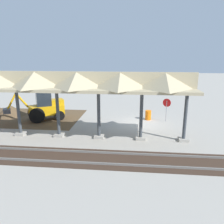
% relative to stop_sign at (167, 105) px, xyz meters
% --- Properties ---
extents(ground_plane, '(120.00, 120.00, 0.00)m').
position_rel_stop_sign_xyz_m(ground_plane, '(2.31, 1.05, -1.55)').
color(ground_plane, '#9E998E').
extents(dirt_work_zone, '(10.37, 7.00, 0.01)m').
position_rel_stop_sign_xyz_m(dirt_work_zone, '(13.44, 0.00, -1.55)').
color(dirt_work_zone, brown).
rests_on(dirt_work_zone, ground).
extents(platform_canopy, '(16.59, 3.20, 4.90)m').
position_rel_stop_sign_xyz_m(platform_canopy, '(7.09, 4.77, 2.61)').
color(platform_canopy, '#9E998E').
rests_on(platform_canopy, ground).
extents(rail_tracks, '(60.00, 2.58, 0.15)m').
position_rel_stop_sign_xyz_m(rail_tracks, '(2.31, 8.20, -1.52)').
color(rail_tracks, slate).
rests_on(rail_tracks, ground).
extents(stop_sign, '(0.68, 0.39, 2.16)m').
position_rel_stop_sign_xyz_m(stop_sign, '(0.00, 0.00, 0.00)').
color(stop_sign, gray).
rests_on(stop_sign, ground).
extents(backhoe, '(5.12, 3.65, 2.82)m').
position_rel_stop_sign_xyz_m(backhoe, '(11.38, 0.68, -0.29)').
color(backhoe, orange).
rests_on(backhoe, ground).
extents(dirt_mound, '(6.15, 6.15, 2.13)m').
position_rel_stop_sign_xyz_m(dirt_mound, '(15.63, -0.60, -1.55)').
color(dirt_mound, brown).
rests_on(dirt_mound, ground).
extents(traffic_barrel, '(0.56, 0.56, 0.90)m').
position_rel_stop_sign_xyz_m(traffic_barrel, '(1.62, -0.40, -1.10)').
color(traffic_barrel, orange).
rests_on(traffic_barrel, ground).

